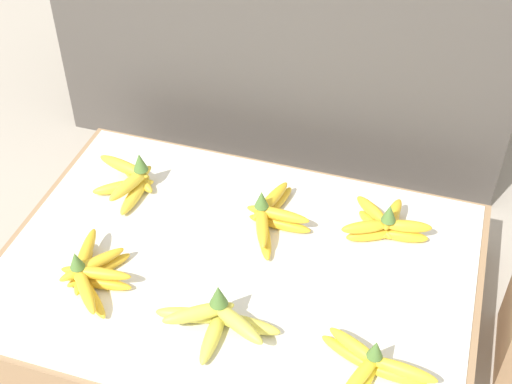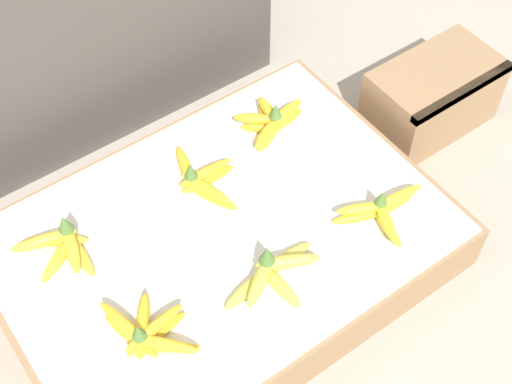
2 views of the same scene
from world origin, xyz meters
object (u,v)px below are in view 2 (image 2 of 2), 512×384
object	(u,v)px
banana_bunch_front_midright	(381,211)
banana_bunch_middle_midleft	(200,178)
wooden_crate	(432,97)
banana_bunch_front_midleft	(272,273)
banana_bunch_middle_left	(62,245)
banana_bunch_front_left	(147,333)
banana_bunch_middle_midright	(271,121)

from	to	relation	value
banana_bunch_front_midright	banana_bunch_middle_midleft	bearing A→B (deg)	131.52
wooden_crate	banana_bunch_front_midleft	distance (m)	0.79
banana_bunch_middle_midleft	banana_bunch_middle_left	bearing A→B (deg)	176.97
banana_bunch_middle_left	banana_bunch_middle_midleft	distance (m)	0.37
banana_bunch_front_midright	banana_bunch_front_midleft	bearing A→B (deg)	177.51
wooden_crate	banana_bunch_front_left	world-z (taller)	banana_bunch_front_left
banana_bunch_front_midright	banana_bunch_middle_midleft	xyz separation A→B (m)	(-0.30, 0.34, 0.00)
banana_bunch_front_midleft	banana_bunch_middle_midleft	bearing A→B (deg)	86.96
wooden_crate	banana_bunch_middle_midleft	world-z (taller)	banana_bunch_middle_midleft
banana_bunch_front_left	banana_bunch_front_midright	bearing A→B (deg)	-4.82
banana_bunch_middle_left	banana_bunch_middle_midright	bearing A→B (deg)	3.08
wooden_crate	banana_bunch_front_midright	xyz separation A→B (m)	(-0.44, -0.25, 0.07)
wooden_crate	banana_bunch_front_midright	distance (m)	0.51
banana_bunch_front_midleft	banana_bunch_middle_midleft	size ratio (longest dim) A/B	1.02
banana_bunch_middle_midleft	wooden_crate	bearing A→B (deg)	-6.64
banana_bunch_front_midright	banana_bunch_middle_midright	size ratio (longest dim) A/B	1.17
banana_bunch_front_midleft	banana_bunch_middle_left	xyz separation A→B (m)	(-0.35, 0.34, -0.00)
banana_bunch_middle_midright	wooden_crate	bearing A→B (deg)	-16.19
banana_bunch_front_left	banana_bunch_front_midright	distance (m)	0.62
banana_bunch_front_midleft	banana_bunch_middle_midright	xyz separation A→B (m)	(0.28, 0.38, -0.00)
banana_bunch_middle_midright	banana_bunch_front_left	bearing A→B (deg)	-149.63
banana_bunch_middle_midleft	banana_bunch_middle_midright	bearing A→B (deg)	11.62
banana_bunch_front_midleft	banana_bunch_front_midright	xyz separation A→B (m)	(0.32, -0.01, -0.00)
banana_bunch_front_midleft	banana_bunch_front_midright	distance (m)	0.32
banana_bunch_front_left	banana_bunch_front_midright	xyz separation A→B (m)	(0.62, -0.05, 0.00)
banana_bunch_front_midright	wooden_crate	bearing A→B (deg)	29.98
wooden_crate	banana_bunch_middle_left	bearing A→B (deg)	174.56
wooden_crate	banana_bunch_middle_midleft	distance (m)	0.74
wooden_crate	banana_bunch_front_midright	world-z (taller)	banana_bunch_front_midright
banana_bunch_front_left	banana_bunch_middle_midright	bearing A→B (deg)	30.37
banana_bunch_front_left	banana_bunch_front_midright	world-z (taller)	banana_bunch_front_left
banana_bunch_front_left	banana_bunch_middle_midleft	xyz separation A→B (m)	(0.32, 0.29, 0.00)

